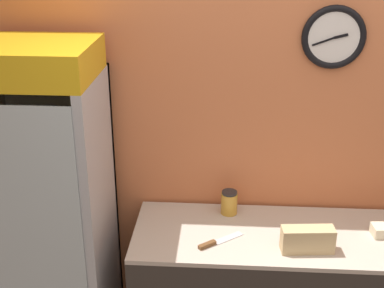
{
  "coord_description": "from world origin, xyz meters",
  "views": [
    {
      "loc": [
        -0.36,
        -1.7,
        2.48
      ],
      "look_at": [
        -0.54,
        0.94,
        1.36
      ],
      "focal_mm": 50.0,
      "sensor_mm": 36.0,
      "label": 1
    }
  ],
  "objects_px": {
    "condiment_jar": "(229,202)",
    "sandwich_stack_bottom": "(307,245)",
    "sandwich_stack_middle": "(308,234)",
    "chefs_knife": "(215,242)",
    "beverage_cooler": "(50,195)"
  },
  "relations": [
    {
      "from": "beverage_cooler",
      "to": "condiment_jar",
      "type": "height_order",
      "value": "beverage_cooler"
    },
    {
      "from": "beverage_cooler",
      "to": "sandwich_stack_bottom",
      "type": "relative_size",
      "value": 6.81
    },
    {
      "from": "beverage_cooler",
      "to": "sandwich_stack_middle",
      "type": "relative_size",
      "value": 6.81
    },
    {
      "from": "sandwich_stack_bottom",
      "to": "chefs_knife",
      "type": "relative_size",
      "value": 1.15
    },
    {
      "from": "beverage_cooler",
      "to": "condiment_jar",
      "type": "bearing_deg",
      "value": 8.82
    },
    {
      "from": "sandwich_stack_bottom",
      "to": "sandwich_stack_middle",
      "type": "distance_m",
      "value": 0.07
    },
    {
      "from": "sandwich_stack_middle",
      "to": "beverage_cooler",
      "type": "bearing_deg",
      "value": 171.83
    },
    {
      "from": "condiment_jar",
      "to": "sandwich_stack_bottom",
      "type": "bearing_deg",
      "value": -41.41
    },
    {
      "from": "chefs_knife",
      "to": "sandwich_stack_bottom",
      "type": "bearing_deg",
      "value": -3.65
    },
    {
      "from": "beverage_cooler",
      "to": "chefs_knife",
      "type": "bearing_deg",
      "value": -10.47
    },
    {
      "from": "chefs_knife",
      "to": "sandwich_stack_middle",
      "type": "bearing_deg",
      "value": -3.65
    },
    {
      "from": "beverage_cooler",
      "to": "sandwich_stack_middle",
      "type": "bearing_deg",
      "value": -8.17
    },
    {
      "from": "sandwich_stack_middle",
      "to": "condiment_jar",
      "type": "xyz_separation_m",
      "value": [
        -0.41,
        0.36,
        -0.03
      ]
    },
    {
      "from": "sandwich_stack_middle",
      "to": "chefs_knife",
      "type": "height_order",
      "value": "sandwich_stack_middle"
    },
    {
      "from": "chefs_knife",
      "to": "beverage_cooler",
      "type": "bearing_deg",
      "value": 169.53
    }
  ]
}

